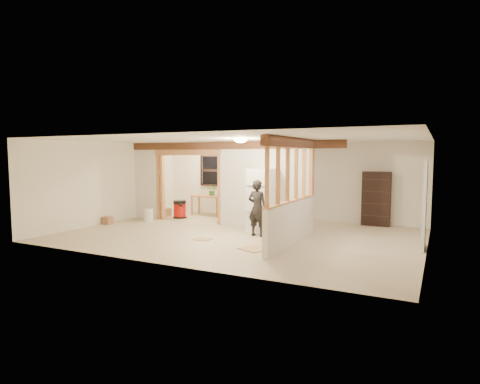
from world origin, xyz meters
The scene contains 30 objects.
floor centered at (0.00, 0.00, -0.01)m, with size 9.00×6.50×0.01m, color #C0AE8F.
ceiling centered at (0.00, 0.00, 2.50)m, with size 9.00×6.50×0.01m, color white.
wall_back centered at (0.00, 3.25, 1.25)m, with size 9.00×0.01×2.50m, color silver.
wall_front centered at (0.00, -3.25, 1.25)m, with size 9.00×0.01×2.50m, color silver.
wall_left centered at (-4.50, 0.00, 1.25)m, with size 0.01×6.50×2.50m, color silver.
wall_right centered at (4.50, 0.00, 1.25)m, with size 0.01×6.50×2.50m, color silver.
partition_left_stub centered at (-4.05, 1.20, 1.25)m, with size 0.90×0.12×2.50m, color silver.
partition_center centered at (0.20, 1.20, 1.25)m, with size 2.80×0.12×2.50m, color silver.
doorway_frame centered at (-2.40, 1.20, 1.10)m, with size 2.46×0.14×2.20m, color tan.
header_beam_back centered at (-1.00, 1.20, 2.38)m, with size 7.00×0.18×0.22m, color brown.
header_beam_right centered at (1.60, -0.40, 2.38)m, with size 0.18×3.30×0.22m, color brown.
pony_wall centered at (1.60, -0.40, 0.50)m, with size 0.12×3.20×1.00m, color silver.
stud_partition centered at (1.60, -0.40, 1.66)m, with size 0.14×3.20×1.32m, color tan.
window_back centered at (-2.60, 3.17, 1.55)m, with size 1.12×0.10×1.10m, color black.
french_door centered at (4.42, 0.40, 1.00)m, with size 0.12×0.86×2.00m, color white.
ceiling_dome_main centered at (0.30, -0.50, 2.48)m, with size 0.36×0.36×0.16m, color #FFEABF.
ceiling_dome_util centered at (-2.50, 2.30, 2.48)m, with size 0.32×0.32×0.14m, color #FFEABF.
hanging_bulb centered at (-2.00, 1.60, 2.18)m, with size 0.07×0.07×0.07m, color #FFD88C.
refrigerator centered at (0.33, 0.79, 0.86)m, with size 0.71×0.69×1.73m, color silver.
woman centered at (0.51, 0.05, 0.73)m, with size 0.53×0.35×1.47m, color black.
work_table centered at (-2.55, 2.62, 0.35)m, with size 1.11×0.55×0.70m, color tan.
potted_plant centered at (-2.37, 2.64, 0.89)m, with size 0.34×0.30×0.38m, color #2A5224.
shop_vac centered at (-3.04, 1.64, 0.30)m, with size 0.46×0.46×0.60m, color #B01209.
bookshelf centered at (3.02, 3.05, 0.81)m, with size 0.81×0.27×1.61m, color black.
bucket centered at (-3.57, 0.67, 0.20)m, with size 0.31×0.31×0.39m, color white.
box_util_a centered at (-1.15, 1.57, 0.16)m, with size 0.37×0.32×0.32m, color #A06F4D.
box_util_b centered at (-3.75, 1.79, 0.14)m, with size 0.30×0.30×0.28m, color #A06F4D.
box_front centered at (-4.33, -0.33, 0.11)m, with size 0.27×0.22×0.22m, color #A06F4D.
floor_panel_near centered at (1.06, -1.31, 0.01)m, with size 0.56×0.56×0.02m, color tan.
floor_panel_far centered at (-0.54, -0.95, 0.01)m, with size 0.44×0.35×0.01m, color tan.
Camera 1 is at (4.72, -9.30, 2.07)m, focal length 30.00 mm.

